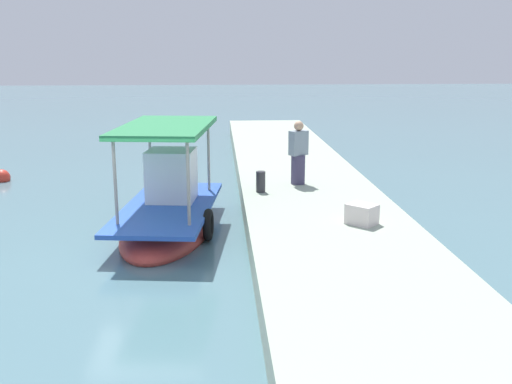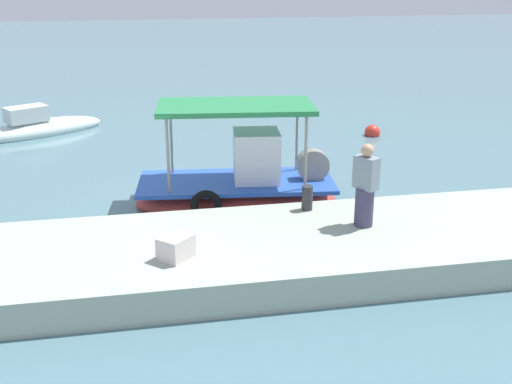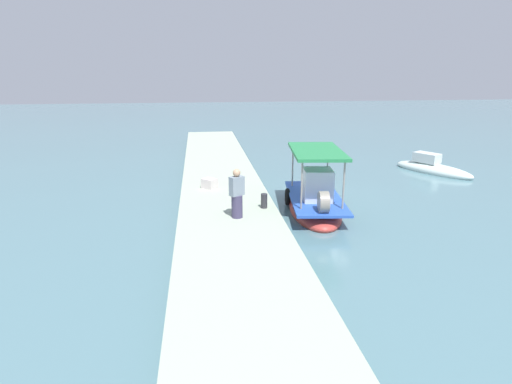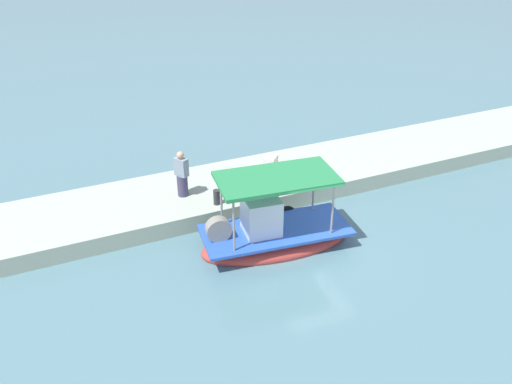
{
  "view_description": "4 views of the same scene",
  "coord_description": "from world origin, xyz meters",
  "px_view_note": "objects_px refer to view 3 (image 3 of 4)",
  "views": [
    {
      "loc": [
        -12.41,
        -1.67,
        4.24
      ],
      "look_at": [
        0.56,
        -2.5,
        1.08
      ],
      "focal_mm": 41.39,
      "sensor_mm": 36.0,
      "label": 1
    },
    {
      "loc": [
        -1.21,
        -15.33,
        5.64
      ],
      "look_at": [
        1.28,
        -2.61,
        1.07
      ],
      "focal_mm": 44.98,
      "sensor_mm": 36.0,
      "label": 2
    },
    {
      "loc": [
        16.99,
        -5.05,
        5.56
      ],
      "look_at": [
        1.68,
        -2.94,
        1.05
      ],
      "focal_mm": 29.37,
      "sensor_mm": 36.0,
      "label": 3
    },
    {
      "loc": [
        7.7,
        12.53,
        10.11
      ],
      "look_at": [
        1.1,
        -2.26,
        1.06
      ],
      "focal_mm": 37.39,
      "sensor_mm": 36.0,
      "label": 4
    }
  ],
  "objects_px": {
    "main_fishing_boat": "(315,201)",
    "fisherman_near_bollard": "(237,196)",
    "moored_boat_near": "(432,169)",
    "cargo_crate": "(209,183)",
    "mooring_bollard": "(264,201)"
  },
  "relations": [
    {
      "from": "main_fishing_boat",
      "to": "moored_boat_near",
      "type": "distance_m",
      "value": 10.26
    },
    {
      "from": "mooring_bollard",
      "to": "moored_boat_near",
      "type": "relative_size",
      "value": 0.12
    },
    {
      "from": "cargo_crate",
      "to": "mooring_bollard",
      "type": "bearing_deg",
      "value": 32.85
    },
    {
      "from": "mooring_bollard",
      "to": "cargo_crate",
      "type": "xyz_separation_m",
      "value": [
        -2.99,
        -1.93,
        -0.06
      ]
    },
    {
      "from": "main_fishing_boat",
      "to": "fisherman_near_bollard",
      "type": "bearing_deg",
      "value": -59.31
    },
    {
      "from": "main_fishing_boat",
      "to": "fisherman_near_bollard",
      "type": "xyz_separation_m",
      "value": [
        1.99,
        -3.35,
        0.96
      ]
    },
    {
      "from": "main_fishing_boat",
      "to": "moored_boat_near",
      "type": "relative_size",
      "value": 1.12
    },
    {
      "from": "main_fishing_boat",
      "to": "cargo_crate",
      "type": "xyz_separation_m",
      "value": [
        -1.89,
        -4.19,
        0.39
      ]
    },
    {
      "from": "fisherman_near_bollard",
      "to": "mooring_bollard",
      "type": "relative_size",
      "value": 3.17
    },
    {
      "from": "main_fishing_boat",
      "to": "moored_boat_near",
      "type": "xyz_separation_m",
      "value": [
        -5.8,
        8.46,
        -0.26
      ]
    },
    {
      "from": "mooring_bollard",
      "to": "moored_boat_near",
      "type": "distance_m",
      "value": 12.77
    },
    {
      "from": "mooring_bollard",
      "to": "cargo_crate",
      "type": "height_order",
      "value": "mooring_bollard"
    },
    {
      "from": "cargo_crate",
      "to": "moored_boat_near",
      "type": "relative_size",
      "value": 0.13
    },
    {
      "from": "fisherman_near_bollard",
      "to": "moored_boat_near",
      "type": "relative_size",
      "value": 0.37
    },
    {
      "from": "fisherman_near_bollard",
      "to": "cargo_crate",
      "type": "bearing_deg",
      "value": -167.78
    }
  ]
}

